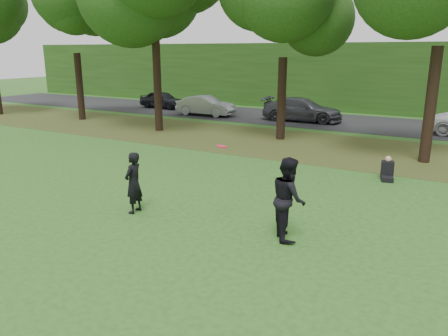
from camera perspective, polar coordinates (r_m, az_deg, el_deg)
name	(u,v)px	position (r m, az deg, el deg)	size (l,w,h in m)	color
ground	(165,261)	(9.82, -7.73, -11.99)	(120.00, 120.00, 0.00)	#2B5219
leaf_litter	(332,148)	(21.09, 13.98, 2.51)	(60.00, 7.00, 0.01)	#443C18
street	(369,124)	(28.76, 18.36, 5.49)	(70.00, 7.00, 0.02)	black
far_hedge	(389,78)	(34.38, 20.76, 10.93)	(70.00, 3.00, 5.00)	#214413
player_left	(134,183)	(12.45, -11.74, -1.90)	(0.64, 0.42, 1.75)	black
player_right	(288,198)	(10.61, 8.42, -3.95)	(0.99, 0.77, 2.03)	black
parked_cars	(344,113)	(28.01, 15.44, 6.91)	(37.76, 3.44, 1.48)	black
frisbee	(222,146)	(11.03, -0.29, 2.84)	(0.37, 0.37, 0.08)	#EF1441
seated_person	(387,171)	(16.55, 20.56, -0.34)	(0.56, 0.80, 0.83)	black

